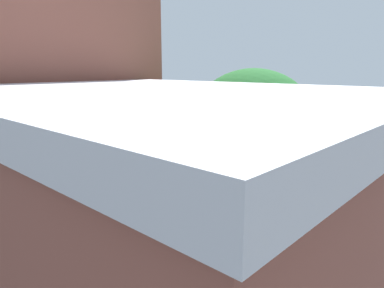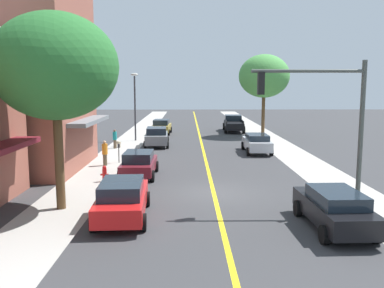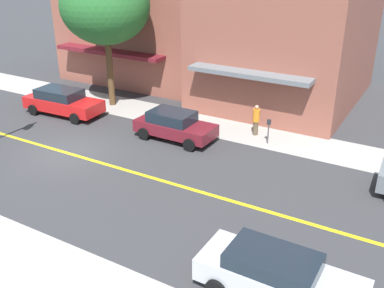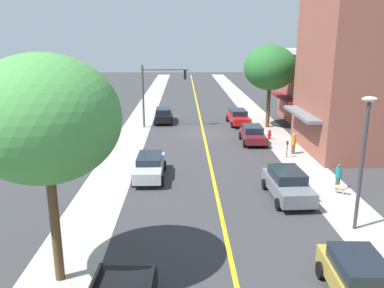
{
  "view_description": "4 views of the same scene",
  "coord_description": "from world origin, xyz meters",
  "px_view_note": "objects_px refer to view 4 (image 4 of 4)",
  "views": [
    {
      "loc": [
        -19.3,
        -10.72,
        8.15
      ],
      "look_at": [
        1.15,
        8.21,
        2.06
      ],
      "focal_mm": 32.63,
      "sensor_mm": 36.0,
      "label": 1
    },
    {
      "loc": [
        -1.29,
        -19.89,
        5.21
      ],
      "look_at": [
        -0.98,
        6.4,
        1.5
      ],
      "focal_mm": 39.25,
      "sensor_mm": 36.0,
      "label": 2
    },
    {
      "loc": [
        13.76,
        15.02,
        9.22
      ],
      "look_at": [
        0.33,
        7.26,
        2.22
      ],
      "focal_mm": 41.68,
      "sensor_mm": 36.0,
      "label": 3
    },
    {
      "loc": [
        1.9,
        36.18,
        8.7
      ],
      "look_at": [
        1.36,
        11.84,
        2.13
      ],
      "focal_mm": 36.52,
      "sensor_mm": 36.0,
      "label": 4
    }
  ],
  "objects_px": {
    "fire_hydrant": "(269,134)",
    "pedestrian_teal_shirt": "(338,176)",
    "parking_meter": "(287,147)",
    "grey_sedan_left_curb": "(287,184)",
    "street_tree_left_near": "(45,119)",
    "street_lamp": "(364,149)",
    "maroon_sedan_left_curb": "(253,134)",
    "pedestrian_orange_shirt": "(293,143)",
    "street_tree_right_corner": "(270,68)",
    "silver_sedan_right_curb": "(150,166)",
    "black_sedan_right_curb": "(163,115)",
    "traffic_light_mast": "(157,86)",
    "small_dog": "(341,188)",
    "gold_sedan_left_curb": "(360,280)",
    "red_sedan_left_curb": "(238,117)"
  },
  "relations": [
    {
      "from": "fire_hydrant",
      "to": "grey_sedan_left_curb",
      "type": "bearing_deg",
      "value": 81.97
    },
    {
      "from": "street_lamp",
      "to": "gold_sedan_left_curb",
      "type": "height_order",
      "value": "street_lamp"
    },
    {
      "from": "street_tree_right_corner",
      "to": "maroon_sedan_left_curb",
      "type": "height_order",
      "value": "street_tree_right_corner"
    },
    {
      "from": "parking_meter",
      "to": "maroon_sedan_left_curb",
      "type": "distance_m",
      "value": 4.75
    },
    {
      "from": "grey_sedan_left_curb",
      "to": "street_lamp",
      "type": "bearing_deg",
      "value": 28.92
    },
    {
      "from": "street_tree_left_near",
      "to": "street_lamp",
      "type": "xyz_separation_m",
      "value": [
        -12.73,
        -3.71,
        -2.19
      ]
    },
    {
      "from": "street_lamp",
      "to": "black_sedan_right_curb",
      "type": "height_order",
      "value": "street_lamp"
    },
    {
      "from": "traffic_light_mast",
      "to": "black_sedan_right_curb",
      "type": "distance_m",
      "value": 4.2
    },
    {
      "from": "fire_hydrant",
      "to": "pedestrian_orange_shirt",
      "type": "relative_size",
      "value": 0.54
    },
    {
      "from": "street_tree_right_corner",
      "to": "black_sedan_right_curb",
      "type": "height_order",
      "value": "street_tree_right_corner"
    },
    {
      "from": "maroon_sedan_left_curb",
      "to": "pedestrian_teal_shirt",
      "type": "distance_m",
      "value": 11.31
    },
    {
      "from": "maroon_sedan_left_curb",
      "to": "black_sedan_right_curb",
      "type": "bearing_deg",
      "value": -136.99
    },
    {
      "from": "street_tree_right_corner",
      "to": "parking_meter",
      "type": "height_order",
      "value": "street_tree_right_corner"
    },
    {
      "from": "street_lamp",
      "to": "pedestrian_teal_shirt",
      "type": "relative_size",
      "value": 4.0
    },
    {
      "from": "pedestrian_teal_shirt",
      "to": "maroon_sedan_left_curb",
      "type": "bearing_deg",
      "value": -60.95
    },
    {
      "from": "maroon_sedan_left_curb",
      "to": "silver_sedan_right_curb",
      "type": "xyz_separation_m",
      "value": [
        8.15,
        8.52,
        0.01
      ]
    },
    {
      "from": "maroon_sedan_left_curb",
      "to": "pedestrian_orange_shirt",
      "type": "distance_m",
      "value": 4.27
    },
    {
      "from": "gold_sedan_left_curb",
      "to": "street_tree_right_corner",
      "type": "bearing_deg",
      "value": 176.8
    },
    {
      "from": "small_dog",
      "to": "fire_hydrant",
      "type": "bearing_deg",
      "value": 133.89
    },
    {
      "from": "traffic_light_mast",
      "to": "street_lamp",
      "type": "relative_size",
      "value": 0.99
    },
    {
      "from": "gold_sedan_left_curb",
      "to": "pedestrian_teal_shirt",
      "type": "distance_m",
      "value": 10.75
    },
    {
      "from": "parking_meter",
      "to": "pedestrian_orange_shirt",
      "type": "relative_size",
      "value": 0.79
    },
    {
      "from": "traffic_light_mast",
      "to": "small_dog",
      "type": "xyz_separation_m",
      "value": [
        -11.67,
        18.02,
        -3.76
      ]
    },
    {
      "from": "maroon_sedan_left_curb",
      "to": "small_dog",
      "type": "height_order",
      "value": "maroon_sedan_left_curb"
    },
    {
      "from": "traffic_light_mast",
      "to": "gold_sedan_left_curb",
      "type": "relative_size",
      "value": 1.46
    },
    {
      "from": "black_sedan_right_curb",
      "to": "maroon_sedan_left_curb",
      "type": "bearing_deg",
      "value": 40.54
    },
    {
      "from": "maroon_sedan_left_curb",
      "to": "street_tree_left_near",
      "type": "bearing_deg",
      "value": -27.81
    },
    {
      "from": "parking_meter",
      "to": "street_lamp",
      "type": "height_order",
      "value": "street_lamp"
    },
    {
      "from": "small_dog",
      "to": "maroon_sedan_left_curb",
      "type": "bearing_deg",
      "value": 142.78
    },
    {
      "from": "pedestrian_teal_shirt",
      "to": "pedestrian_orange_shirt",
      "type": "distance_m",
      "value": 7.48
    },
    {
      "from": "street_lamp",
      "to": "gold_sedan_left_curb",
      "type": "relative_size",
      "value": 1.48
    },
    {
      "from": "grey_sedan_left_curb",
      "to": "maroon_sedan_left_curb",
      "type": "bearing_deg",
      "value": 176.87
    },
    {
      "from": "street_tree_right_corner",
      "to": "small_dog",
      "type": "xyz_separation_m",
      "value": [
        -0.52,
        17.82,
        -5.56
      ]
    },
    {
      "from": "street_tree_right_corner",
      "to": "traffic_light_mast",
      "type": "height_order",
      "value": "street_tree_right_corner"
    },
    {
      "from": "street_tree_left_near",
      "to": "red_sedan_left_curb",
      "type": "bearing_deg",
      "value": -110.96
    },
    {
      "from": "black_sedan_right_curb",
      "to": "small_dog",
      "type": "distance_m",
      "value": 23.37
    },
    {
      "from": "gold_sedan_left_curb",
      "to": "pedestrian_teal_shirt",
      "type": "xyz_separation_m",
      "value": [
        -3.23,
        -10.25,
        0.02
      ]
    },
    {
      "from": "grey_sedan_left_curb",
      "to": "pedestrian_teal_shirt",
      "type": "xyz_separation_m",
      "value": [
        -3.37,
        -1.27,
        -0.01
      ]
    },
    {
      "from": "black_sedan_right_curb",
      "to": "small_dog",
      "type": "relative_size",
      "value": 6.43
    },
    {
      "from": "grey_sedan_left_curb",
      "to": "pedestrian_orange_shirt",
      "type": "bearing_deg",
      "value": 160.1
    },
    {
      "from": "grey_sedan_left_curb",
      "to": "small_dog",
      "type": "bearing_deg",
      "value": 96.52
    },
    {
      "from": "street_tree_left_near",
      "to": "pedestrian_orange_shirt",
      "type": "xyz_separation_m",
      "value": [
        -13.2,
        -16.17,
        -5.24
      ]
    },
    {
      "from": "parking_meter",
      "to": "grey_sedan_left_curb",
      "type": "xyz_separation_m",
      "value": [
        2.0,
        7.75,
        -0.01
      ]
    },
    {
      "from": "fire_hydrant",
      "to": "grey_sedan_left_curb",
      "type": "relative_size",
      "value": 0.19
    },
    {
      "from": "maroon_sedan_left_curb",
      "to": "silver_sedan_right_curb",
      "type": "height_order",
      "value": "maroon_sedan_left_curb"
    },
    {
      "from": "traffic_light_mast",
      "to": "silver_sedan_right_curb",
      "type": "relative_size",
      "value": 1.34
    },
    {
      "from": "fire_hydrant",
      "to": "grey_sedan_left_curb",
      "type": "xyz_separation_m",
      "value": [
        1.88,
        13.33,
        0.41
      ]
    },
    {
      "from": "street_tree_left_near",
      "to": "silver_sedan_right_curb",
      "type": "bearing_deg",
      "value": -102.53
    },
    {
      "from": "street_tree_left_near",
      "to": "maroon_sedan_left_curb",
      "type": "xyz_separation_m",
      "value": [
        -10.61,
        -19.56,
        -5.33
      ]
    },
    {
      "from": "fire_hydrant",
      "to": "pedestrian_teal_shirt",
      "type": "relative_size",
      "value": 0.56
    }
  ]
}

